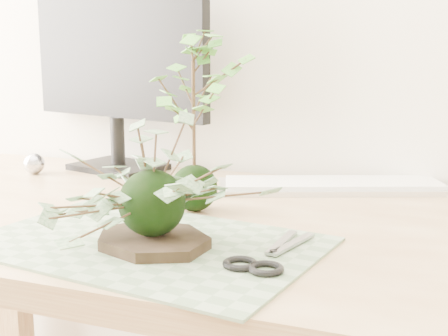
% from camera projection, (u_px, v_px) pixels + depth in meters
% --- Properties ---
extents(desk, '(1.60, 0.70, 0.74)m').
position_uv_depth(desk, '(253.00, 272.00, 1.02)').
color(desk, tan).
rests_on(desk, ground_plane).
extents(cutting_mat, '(0.51, 0.38, 0.00)m').
position_uv_depth(cutting_mat, '(147.00, 243.00, 0.87)').
color(cutting_mat, '#587451').
rests_on(cutting_mat, desk).
extents(stone_dish, '(0.22, 0.22, 0.01)m').
position_uv_depth(stone_dish, '(153.00, 241.00, 0.85)').
color(stone_dish, black).
rests_on(stone_dish, cutting_mat).
extents(ivy_kokedama, '(0.28, 0.28, 0.18)m').
position_uv_depth(ivy_kokedama, '(151.00, 172.00, 0.84)').
color(ivy_kokedama, black).
rests_on(ivy_kokedama, stone_dish).
extents(maple_kokedama, '(0.23, 0.23, 0.33)m').
position_uv_depth(maple_kokedama, '(193.00, 73.00, 1.01)').
color(maple_kokedama, black).
rests_on(maple_kokedama, desk).
extents(keyboard, '(0.46, 0.29, 0.02)m').
position_uv_depth(keyboard, '(332.00, 185.00, 1.21)').
color(keyboard, silver).
rests_on(keyboard, desk).
extents(monitor, '(0.47, 0.18, 0.42)m').
position_uv_depth(monitor, '(117.00, 59.00, 1.36)').
color(monitor, black).
rests_on(monitor, desk).
extents(foil_ball, '(0.05, 0.05, 0.05)m').
position_uv_depth(foil_ball, '(34.00, 164.00, 1.35)').
color(foil_ball, white).
rests_on(foil_ball, desk).
extents(scissors, '(0.09, 0.18, 0.01)m').
position_uv_depth(scissors, '(264.00, 261.00, 0.78)').
color(scissors, gray).
rests_on(scissors, cutting_mat).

